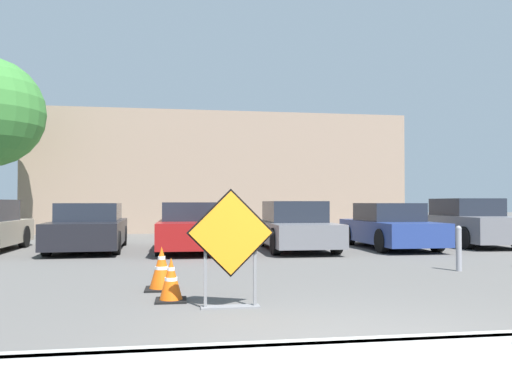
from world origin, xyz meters
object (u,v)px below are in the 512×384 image
at_px(traffic_cone_second, 162,269).
at_px(parked_car_third, 193,228).
at_px(parked_car_sixth, 467,223).
at_px(road_closed_sign, 231,243).
at_px(parked_car_fifth, 389,227).
at_px(parked_car_second, 89,228).
at_px(traffic_cone_nearest, 171,280).
at_px(bollard_nearest, 459,247).
at_px(parked_car_fourth, 295,227).

relative_size(traffic_cone_second, parked_car_third, 0.15).
height_order(traffic_cone_second, parked_car_sixth, parked_car_sixth).
bearing_deg(parked_car_sixth, road_closed_sign, 46.97).
bearing_deg(parked_car_fifth, traffic_cone_second, 43.60).
bearing_deg(parked_car_third, parked_car_second, -10.63).
relative_size(traffic_cone_nearest, parked_car_sixth, 0.14).
height_order(parked_car_second, bollard_nearest, parked_car_second).
relative_size(parked_car_second, parked_car_third, 1.04).
bearing_deg(traffic_cone_nearest, road_closed_sign, -37.22).
relative_size(traffic_cone_nearest, parked_car_fourth, 0.14).
distance_m(road_closed_sign, parked_car_sixth, 11.93).
distance_m(road_closed_sign, bollard_nearest, 5.61).
relative_size(parked_car_second, parked_car_fourth, 1.06).
bearing_deg(parked_car_third, parked_car_fifth, 179.50).
bearing_deg(road_closed_sign, parked_car_sixth, 44.61).
xyz_separation_m(parked_car_second, parked_car_fifth, (8.78, -0.71, -0.00)).
xyz_separation_m(parked_car_fifth, bollard_nearest, (-0.71, -4.93, -0.15)).
relative_size(traffic_cone_second, parked_car_fourth, 0.15).
xyz_separation_m(parked_car_sixth, bollard_nearest, (-3.64, -5.59, -0.22)).
xyz_separation_m(road_closed_sign, parked_car_second, (-3.21, 8.43, -0.22)).
relative_size(parked_car_second, parked_car_sixth, 1.04).
xyz_separation_m(parked_car_second, parked_car_fourth, (5.85, -0.76, 0.02)).
bearing_deg(parked_car_fifth, parked_car_fourth, 0.96).
bearing_deg(parked_car_second, parked_car_sixth, 177.00).
xyz_separation_m(traffic_cone_nearest, parked_car_fourth, (3.41, 7.08, 0.36)).
bearing_deg(traffic_cone_second, bollard_nearest, 12.34).
bearing_deg(parked_car_third, bollard_nearest, 136.15).
relative_size(traffic_cone_second, parked_car_second, 0.15).
distance_m(parked_car_third, bollard_nearest, 7.21).
xyz_separation_m(traffic_cone_nearest, parked_car_third, (0.48, 7.26, 0.35)).
distance_m(traffic_cone_second, parked_car_fourth, 7.11).
bearing_deg(bollard_nearest, road_closed_sign, -150.11).
height_order(parked_car_fourth, parked_car_sixth, parked_car_sixth).
relative_size(parked_car_fourth, parked_car_sixth, 0.98).
relative_size(traffic_cone_nearest, parked_car_fifth, 0.14).
bearing_deg(parked_car_fourth, parked_car_second, -6.92).
height_order(parked_car_sixth, bollard_nearest, parked_car_sixth).
xyz_separation_m(traffic_cone_nearest, traffic_cone_second, (-0.16, 0.94, 0.04)).
distance_m(traffic_cone_nearest, parked_car_fifth, 9.55).
height_order(traffic_cone_nearest, bollard_nearest, bollard_nearest).
height_order(parked_car_second, parked_car_third, parked_car_third).
distance_m(parked_car_third, parked_car_fifth, 5.85).
height_order(traffic_cone_nearest, parked_car_third, parked_car_third).
distance_m(parked_car_fifth, bollard_nearest, 4.99).
relative_size(road_closed_sign, parked_car_third, 0.35).
height_order(parked_car_third, parked_car_fifth, parked_car_third).
relative_size(parked_car_sixth, bollard_nearest, 4.96).
bearing_deg(road_closed_sign, parked_car_second, 110.86).
xyz_separation_m(road_closed_sign, traffic_cone_nearest, (-0.77, 0.58, -0.55)).
bearing_deg(parked_car_fourth, parked_car_third, -2.93).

